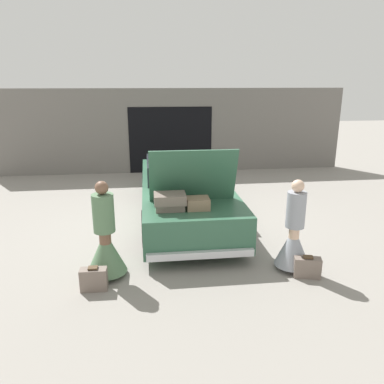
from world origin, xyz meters
The scene contains 7 objects.
ground_plane centered at (0.00, 0.00, 0.00)m, with size 40.00×40.00×0.00m, color gray.
garage_wall_back centered at (0.00, 4.60, 1.39)m, with size 12.00×0.14×2.80m.
car centered at (0.00, 0.01, 0.60)m, with size 1.92×5.16×1.87m.
person_left centered at (-1.52, -2.56, 0.56)m, with size 0.64×0.64×1.58m.
person_right centered at (1.52, -2.70, 0.55)m, with size 0.58×0.58×1.54m.
suitcase_beside_left_person centered at (-1.68, -2.98, 0.18)m, with size 0.40×0.19×0.38m.
suitcase_beside_right_person centered at (1.66, -3.00, 0.17)m, with size 0.45×0.28×0.36m.
Camera 1 is at (-0.83, -8.11, 3.02)m, focal length 35.00 mm.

